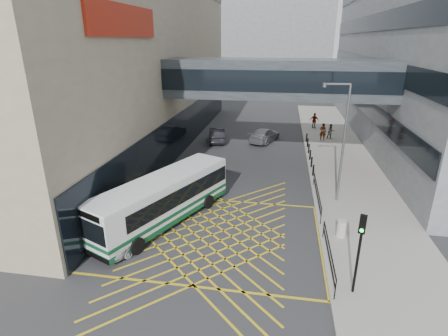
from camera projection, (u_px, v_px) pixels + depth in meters
The scene contains 18 objects.
ground at pixel (212, 235), 19.90m from camera, with size 120.00×120.00×0.00m, color #333335.
building_whsmith at pixel (66, 66), 34.73m from camera, with size 24.17×42.00×16.00m.
building_far at pixel (259, 47), 72.58m from camera, with size 28.00×16.00×18.00m, color slate.
skybridge at pixel (278, 79), 27.93m from camera, with size 20.00×4.10×3.00m.
pavement at pixel (339, 159), 32.34m from camera, with size 6.00×54.00×0.16m, color gray.
box_junction at pixel (212, 235), 19.90m from camera, with size 12.00×9.00×0.01m.
bus at pixel (164, 198), 20.89m from camera, with size 6.26×10.27×2.86m.
car_white at pixel (132, 231), 18.83m from camera, with size 1.97×4.82×1.53m, color white.
car_dark at pixel (217, 134), 37.87m from camera, with size 1.92×4.90×1.53m, color black.
car_silver at pixel (264, 135), 37.73m from camera, with size 2.06×4.88×1.52m, color gray.
traffic_light at pixel (360, 243), 14.24m from camera, with size 0.31×0.46×3.83m.
street_lamp at pixel (342, 137), 22.28m from camera, with size 1.78×0.38×7.81m.
litter_bin at pixel (342, 229), 19.31m from camera, with size 0.55×0.55×0.94m, color #ADA89E.
kerb_railings at pixel (322, 215), 20.28m from camera, with size 0.05×12.54×1.00m.
bollards at pixel (309, 152), 32.59m from camera, with size 0.14×10.14×0.90m.
pedestrian_a at pixel (323, 132), 37.55m from camera, with size 0.75×0.53×1.87m, color gray.
pedestrian_b at pixel (331, 131), 38.23m from camera, with size 0.79×0.46×1.62m, color gray.
pedestrian_c at pixel (314, 121), 42.77m from camera, with size 1.10×0.53×1.86m, color gray.
Camera 1 is at (3.54, -16.99, 10.48)m, focal length 28.00 mm.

